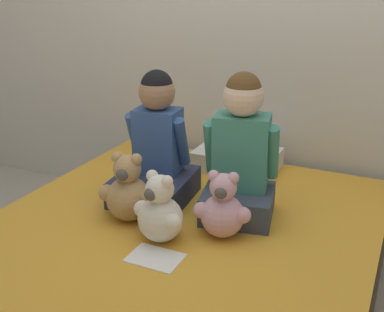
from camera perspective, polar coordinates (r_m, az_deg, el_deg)
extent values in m
plane|color=#B2A899|center=(2.38, -1.83, -17.63)|extent=(14.00, 14.00, 0.00)
cube|color=beige|center=(2.84, 7.87, 15.93)|extent=(8.00, 0.06, 2.50)
cube|color=#473828|center=(2.31, -1.87, -15.39)|extent=(1.69, 1.92, 0.23)
cube|color=white|center=(2.20, -1.93, -11.14)|extent=(1.65, 1.88, 0.17)
cube|color=gold|center=(2.15, -1.96, -8.84)|extent=(1.67, 1.90, 0.03)
cube|color=#282D47|center=(2.38, -4.46, -3.66)|extent=(0.39, 0.42, 0.13)
cube|color=#33518E|center=(2.35, -4.03, 1.85)|extent=(0.23, 0.17, 0.32)
sphere|color=#9E7051|center=(2.28, -4.18, 7.53)|extent=(0.17, 0.17, 0.17)
sphere|color=black|center=(2.28, -4.20, 8.28)|extent=(0.15, 0.15, 0.15)
cylinder|color=#33518E|center=(2.40, -6.72, 2.34)|extent=(0.07, 0.14, 0.26)
cylinder|color=#33518E|center=(2.30, -1.24, 1.70)|extent=(0.07, 0.14, 0.26)
cube|color=#384251|center=(2.21, 5.46, -5.63)|extent=(0.37, 0.36, 0.13)
cube|color=#3D8470|center=(2.16, 5.85, 0.49)|extent=(0.27, 0.20, 0.34)
sphere|color=beige|center=(2.09, 6.10, 6.99)|extent=(0.18, 0.18, 0.18)
sphere|color=brown|center=(2.08, 6.13, 7.82)|extent=(0.16, 0.16, 0.16)
cylinder|color=#3D8470|center=(2.18, 2.25, 1.00)|extent=(0.08, 0.15, 0.28)
cylinder|color=#3D8470|center=(2.15, 9.52, 0.40)|extent=(0.08, 0.15, 0.28)
sphere|color=tan|center=(2.19, -7.52, -5.02)|extent=(0.20, 0.20, 0.20)
sphere|color=tan|center=(2.13, -7.70, -1.51)|extent=(0.13, 0.13, 0.13)
sphere|color=#4C4742|center=(2.09, -8.26, -2.19)|extent=(0.06, 0.06, 0.06)
sphere|color=tan|center=(2.13, -8.87, -0.16)|extent=(0.05, 0.05, 0.05)
sphere|color=tan|center=(2.09, -6.63, -0.40)|extent=(0.05, 0.05, 0.05)
sphere|color=tan|center=(2.20, -10.06, -4.32)|extent=(0.08, 0.08, 0.08)
sphere|color=tan|center=(2.12, -5.37, -4.97)|extent=(0.08, 0.08, 0.08)
sphere|color=#DBA3B2|center=(2.04, 3.63, -7.07)|extent=(0.19, 0.19, 0.19)
sphere|color=#DBA3B2|center=(1.98, 3.72, -3.67)|extent=(0.11, 0.11, 0.11)
sphere|color=#4C4742|center=(1.94, 3.43, -4.39)|extent=(0.05, 0.05, 0.05)
sphere|color=#DBA3B2|center=(1.97, 2.57, -2.36)|extent=(0.05, 0.05, 0.05)
sphere|color=#DBA3B2|center=(1.96, 4.93, -2.59)|extent=(0.05, 0.05, 0.05)
sphere|color=#DBA3B2|center=(2.03, 1.09, -6.44)|extent=(0.07, 0.07, 0.07)
sphere|color=#DBA3B2|center=(2.00, 6.03, -6.99)|extent=(0.07, 0.07, 0.07)
sphere|color=silver|center=(2.01, -3.75, -7.47)|extent=(0.19, 0.19, 0.19)
sphere|color=silver|center=(1.95, -3.85, -3.92)|extent=(0.12, 0.12, 0.12)
sphere|color=#4C4742|center=(1.92, -4.92, -4.54)|extent=(0.05, 0.05, 0.05)
sphere|color=silver|center=(1.96, -4.75, -2.34)|extent=(0.05, 0.05, 0.05)
sphere|color=silver|center=(1.90, -2.98, -3.02)|extent=(0.05, 0.05, 0.05)
sphere|color=silver|center=(2.05, -5.93, -6.24)|extent=(0.07, 0.07, 0.07)
sphere|color=silver|center=(1.93, -2.28, -7.91)|extent=(0.07, 0.07, 0.07)
cube|color=silver|center=(2.76, 5.38, -0.39)|extent=(0.46, 0.32, 0.11)
cube|color=white|center=(1.93, -4.38, -11.93)|extent=(0.21, 0.15, 0.00)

